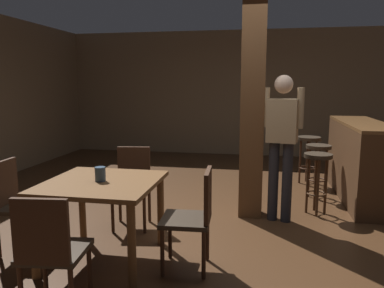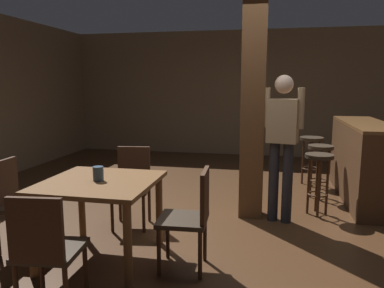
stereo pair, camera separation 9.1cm
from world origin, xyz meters
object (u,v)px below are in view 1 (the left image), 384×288
Objects in this scene: standing_person at (282,138)px; chair_north at (132,182)px; bar_counter at (354,160)px; bar_stool_far at (308,148)px; bar_stool_near at (317,169)px; bar_stool_mid at (318,158)px; napkin_cup at (100,174)px; chair_west at (17,201)px; chair_south at (50,249)px; dining_table at (102,194)px; chair_east at (194,214)px.

chair_north is at bearing -164.72° from standing_person.
bar_counter reaches higher than chair_north.
bar_counter is 0.89m from bar_stool_far.
chair_north reaches higher than bar_stool_near.
napkin_cup is at bearing -132.57° from bar_stool_mid.
napkin_cup is at bearing -141.25° from bar_stool_near.
chair_west is 1.00× the size of chair_south.
dining_table is 3.82m from bar_stool_far.
chair_south reaches higher than dining_table.
standing_person is 0.72m from bar_stool_near.
bar_stool_near is at bearing 53.77° from chair_east.
chair_west is 1.27m from chair_south.
standing_person is 1.93m from bar_stool_far.
chair_east is 2.77m from bar_stool_mid.
chair_north is (0.86, 0.87, 0.00)m from chair_west.
dining_table is at bearing -140.75° from standing_person.
chair_west is at bearing -145.90° from bar_counter.
chair_east is (0.85, 0.86, 0.00)m from chair_south.
chair_north is at bearing 91.57° from napkin_cup.
napkin_cup is 0.06× the size of bar_counter.
bar_stool_far reaches higher than bar_stool_mid.
standing_person is 1.60m from bar_counter.
bar_stool_far is at bearing 46.00° from chair_north.
standing_person is (1.65, 1.35, 0.18)m from napkin_cup.
bar_counter is at bearing 5.85° from bar_stool_mid.
chair_north reaches higher than bar_stool_far.
chair_north is 6.82× the size of napkin_cup.
chair_west reaches higher than bar_stool_far.
standing_person reaches higher than chair_west.
napkin_cup is (-0.01, -0.01, 0.18)m from dining_table.
bar_counter is (1.07, 1.11, -0.44)m from standing_person.
bar_stool_far reaches higher than dining_table.
bar_counter reaches higher than chair_east.
dining_table is 0.89m from chair_north.
standing_person is 2.24× the size of bar_stool_near.
bar_stool_near is at bearing 38.75° from napkin_cup.
chair_east is 1.65m from standing_person.
bar_stool_near is (2.10, 1.68, -0.06)m from dining_table.
standing_person is at bearing 39.25° from dining_table.
standing_person is (1.64, 1.34, 0.37)m from dining_table.
chair_west and chair_east have the same top height.
napkin_cup is at bearing -1.81° from chair_west.
chair_east reaches higher than napkin_cup.
chair_south is at bearing -129.28° from bar_stool_near.
chair_west is at bearing 178.19° from napkin_cup.
dining_table is 2.69m from bar_stool_near.
napkin_cup is (-0.01, 0.87, 0.31)m from chair_south.
chair_north is at bearing 91.25° from chair_south.
chair_east is (1.75, -0.04, 0.00)m from chair_west.
chair_north is 3.15m from bar_counter.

